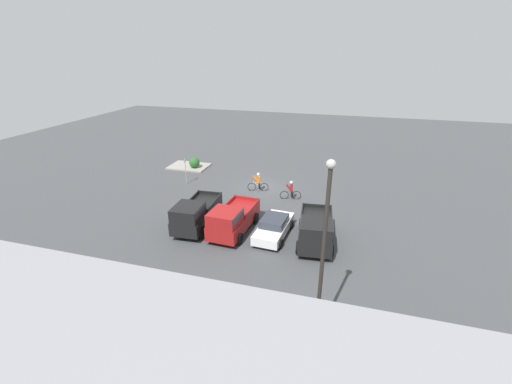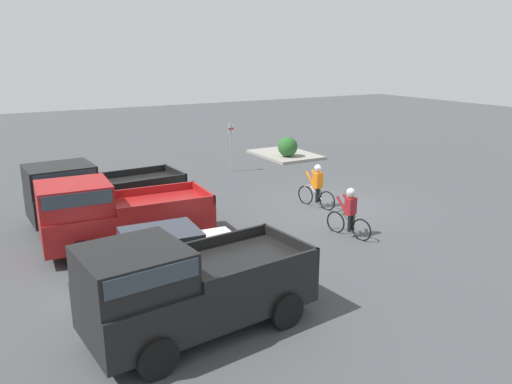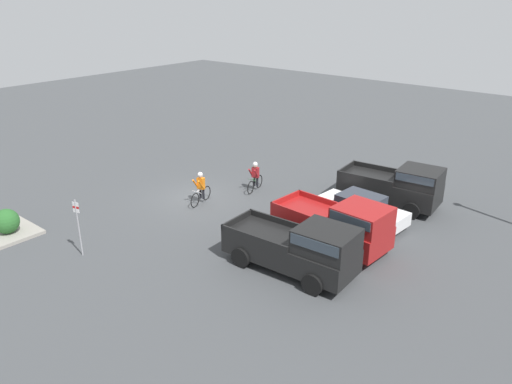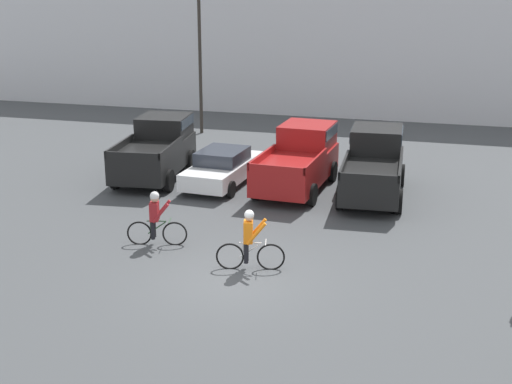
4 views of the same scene
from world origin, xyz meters
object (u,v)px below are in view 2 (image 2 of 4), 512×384
(pickup_truck_2, at_px, (94,191))
(cyclist_1, at_px, (350,212))
(shrub, at_px, (288,147))
(pickup_truck_1, at_px, (113,213))
(pickup_truck_0, at_px, (184,286))
(sedan_0, at_px, (162,255))
(fire_lane_sign, at_px, (231,142))
(cyclist_0, at_px, (317,186))

(pickup_truck_2, bearing_deg, cyclist_1, -128.85)
(pickup_truck_2, xyz_separation_m, shrub, (5.72, -11.85, -0.43))
(pickup_truck_1, bearing_deg, pickup_truck_0, -179.50)
(pickup_truck_0, height_order, pickup_truck_2, pickup_truck_2)
(pickup_truck_0, distance_m, shrub, 18.45)
(pickup_truck_1, height_order, shrub, pickup_truck_1)
(sedan_0, relative_size, shrub, 4.00)
(fire_lane_sign, bearing_deg, shrub, -74.91)
(sedan_0, xyz_separation_m, shrub, (11.29, -11.38, 0.02))
(pickup_truck_2, height_order, fire_lane_sign, fire_lane_sign)
(cyclist_1, bearing_deg, pickup_truck_0, 112.73)
(pickup_truck_0, height_order, pickup_truck_1, pickup_truck_0)
(shrub, bearing_deg, pickup_truck_0, 139.99)
(fire_lane_sign, distance_m, shrub, 4.34)
(cyclist_0, relative_size, shrub, 1.64)
(pickup_truck_1, distance_m, cyclist_0, 7.95)
(pickup_truck_0, height_order, cyclist_1, pickup_truck_0)
(sedan_0, bearing_deg, shrub, -45.23)
(sedan_0, xyz_separation_m, pickup_truck_2, (5.57, 0.47, 0.45))
(pickup_truck_0, distance_m, pickup_truck_1, 5.67)
(cyclist_1, bearing_deg, sedan_0, 90.37)
(sedan_0, height_order, cyclist_1, cyclist_1)
(cyclist_0, height_order, cyclist_1, cyclist_0)
(shrub, bearing_deg, sedan_0, 134.77)
(sedan_0, height_order, shrub, sedan_0)
(cyclist_0, distance_m, fire_lane_sign, 7.03)
(pickup_truck_2, bearing_deg, sedan_0, -175.17)
(fire_lane_sign, relative_size, shrub, 2.24)
(pickup_truck_0, distance_m, cyclist_1, 7.46)
(sedan_0, distance_m, shrub, 16.03)
(pickup_truck_0, xyz_separation_m, fire_lane_sign, (13.02, -7.75, 0.36))
(pickup_truck_2, bearing_deg, pickup_truck_1, 178.78)
(cyclist_1, relative_size, shrub, 1.57)
(pickup_truck_1, xyz_separation_m, pickup_truck_2, (2.75, -0.06, 0.02))
(cyclist_0, bearing_deg, pickup_truck_0, 127.34)
(pickup_truck_1, height_order, cyclist_1, pickup_truck_1)
(pickup_truck_1, relative_size, shrub, 4.62)
(pickup_truck_0, relative_size, fire_lane_sign, 2.04)
(sedan_0, relative_size, pickup_truck_1, 0.86)
(sedan_0, bearing_deg, pickup_truck_1, 10.61)
(cyclist_0, distance_m, shrub, 9.04)
(pickup_truck_2, xyz_separation_m, cyclist_0, (-2.40, -7.88, -0.28))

